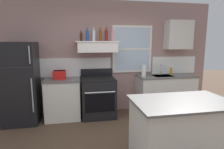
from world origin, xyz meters
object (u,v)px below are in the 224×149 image
object	(u,v)px
bottle_blue_liqueur	(87,36)
dish_soap_bottle	(171,71)
bottle_amber_wine	(100,35)
bottle_clear_tall	(94,35)
stove_range	(98,97)
bottle_red_label_wine	(106,35)
bottle_brown_stout	(81,37)
refrigerator	(21,83)
toaster	(60,75)
paper_towel_roll	(144,71)
kitchen_island	(181,131)
bottle_rose_pink	(112,35)

from	to	relation	value
bottle_blue_liqueur	dish_soap_bottle	xyz separation A→B (m)	(2.09, 0.00, -0.87)
bottle_amber_wine	bottle_clear_tall	bearing A→B (deg)	178.75
stove_range	bottle_red_label_wine	world-z (taller)	bottle_red_label_wine
stove_range	bottle_brown_stout	xyz separation A→B (m)	(-0.35, 0.09, 1.38)
bottle_brown_stout	bottle_red_label_wine	distance (m)	0.56
refrigerator	bottle_red_label_wine	world-z (taller)	bottle_red_label_wine
bottle_amber_wine	refrigerator	bearing A→B (deg)	-176.41
toaster	stove_range	distance (m)	1.01
bottle_clear_tall	bottle_red_label_wine	size ratio (longest dim) A/B	0.96
refrigerator	paper_towel_roll	distance (m)	2.77
bottle_amber_wine	dish_soap_bottle	size ratio (longest dim) A/B	1.70
bottle_clear_tall	bottle_amber_wine	bearing A→B (deg)	-1.25
refrigerator	stove_range	xyz separation A→B (m)	(1.65, 0.02, -0.40)
bottle_blue_liqueur	kitchen_island	size ratio (longest dim) A/B	0.21
bottle_red_label_wine	kitchen_island	size ratio (longest dim) A/B	0.22
bottle_red_label_wine	bottle_rose_pink	xyz separation A→B (m)	(0.13, -0.04, -0.00)
paper_towel_roll	kitchen_island	distance (m)	2.03
bottle_clear_tall	kitchen_island	distance (m)	2.66
bottle_brown_stout	bottle_amber_wine	size ratio (longest dim) A/B	0.75
toaster	bottle_amber_wine	bearing A→B (deg)	0.72
bottle_red_label_wine	kitchen_island	bearing A→B (deg)	-69.09
toaster	kitchen_island	xyz separation A→B (m)	(1.83, -1.98, -0.55)
dish_soap_bottle	stove_range	bearing A→B (deg)	-175.82
bottle_brown_stout	dish_soap_bottle	xyz separation A→B (m)	(2.23, 0.05, -0.84)
toaster	bottle_amber_wine	xyz separation A→B (m)	(0.93, 0.01, 0.87)
bottle_brown_stout	bottle_clear_tall	world-z (taller)	bottle_clear_tall
bottle_clear_tall	bottle_rose_pink	size ratio (longest dim) A/B	0.99
bottle_clear_tall	kitchen_island	bearing A→B (deg)	-62.28
bottle_rose_pink	paper_towel_roll	bearing A→B (deg)	-1.14
bottle_blue_liqueur	kitchen_island	xyz separation A→B (m)	(1.19, -2.04, -1.41)
bottle_clear_tall	paper_towel_roll	size ratio (longest dim) A/B	1.10
bottle_rose_pink	paper_towel_roll	size ratio (longest dim) A/B	1.11
toaster	bottle_red_label_wine	xyz separation A→B (m)	(1.06, 0.02, 0.87)
bottle_red_label_wine	bottle_blue_liqueur	bearing A→B (deg)	174.34
bottle_brown_stout	refrigerator	bearing A→B (deg)	-175.06
bottle_clear_tall	bottle_rose_pink	world-z (taller)	bottle_rose_pink
refrigerator	bottle_rose_pink	distance (m)	2.24
refrigerator	paper_towel_roll	bearing A→B (deg)	1.25
stove_range	bottle_blue_liqueur	size ratio (longest dim) A/B	3.74
bottle_red_label_wine	bottle_rose_pink	world-z (taller)	bottle_red_label_wine
bottle_blue_liqueur	paper_towel_roll	bearing A→B (deg)	-4.27
bottle_red_label_wine	dish_soap_bottle	size ratio (longest dim) A/B	1.71
bottle_blue_liqueur	dish_soap_bottle	distance (m)	2.27
bottle_rose_pink	dish_soap_bottle	xyz separation A→B (m)	(1.53, 0.08, -0.87)
bottle_blue_liqueur	bottle_rose_pink	distance (m)	0.57
bottle_brown_stout	kitchen_island	xyz separation A→B (m)	(1.33, -1.99, -1.38)
bottle_amber_wine	paper_towel_roll	size ratio (longest dim) A/B	1.14
bottle_blue_liqueur	bottle_amber_wine	world-z (taller)	bottle_amber_wine
toaster	bottle_blue_liqueur	distance (m)	1.07
refrigerator	bottle_blue_liqueur	size ratio (longest dim) A/B	5.93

